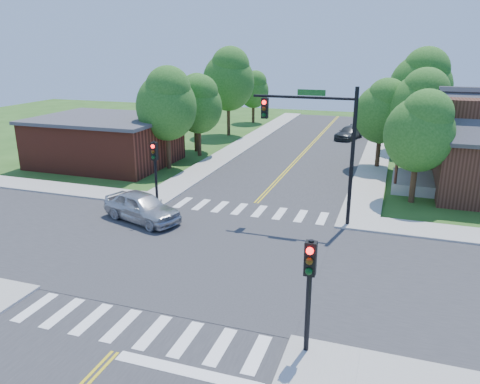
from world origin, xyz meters
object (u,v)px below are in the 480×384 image
(car_silver, at_px, (142,207))
(car_dgrey, at_px, (349,133))
(signal_mast_ne, at_px, (320,133))
(signal_pole_nw, at_px, (155,161))
(signal_pole_se, at_px, (309,276))

(car_silver, relative_size, car_dgrey, 1.11)
(signal_mast_ne, relative_size, signal_pole_nw, 1.89)
(signal_pole_se, distance_m, car_dgrey, 35.39)
(signal_mast_ne, distance_m, car_dgrey, 24.41)
(signal_mast_ne, relative_size, car_dgrey, 1.58)
(car_silver, height_order, car_dgrey, car_silver)
(signal_pole_se, relative_size, signal_pole_nw, 1.00)
(car_silver, distance_m, car_dgrey, 28.03)
(signal_pole_nw, relative_size, car_dgrey, 0.84)
(signal_mast_ne, relative_size, signal_pole_se, 1.89)
(signal_mast_ne, xyz_separation_m, signal_pole_se, (1.69, -11.21, -2.19))
(signal_mast_ne, height_order, car_dgrey, signal_mast_ne)
(signal_pole_se, relative_size, car_dgrey, 0.84)
(signal_mast_ne, height_order, signal_pole_se, signal_mast_ne)
(signal_mast_ne, distance_m, car_silver, 10.15)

